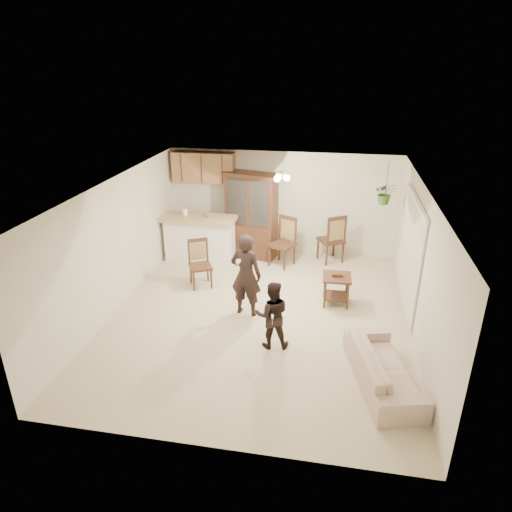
% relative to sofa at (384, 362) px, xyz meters
% --- Properties ---
extents(floor, '(6.50, 6.50, 0.00)m').
position_rel_sofa_xyz_m(floor, '(-2.14, 1.58, -0.37)').
color(floor, beige).
rests_on(floor, ground).
extents(ceiling, '(5.50, 6.50, 0.02)m').
position_rel_sofa_xyz_m(ceiling, '(-2.14, 1.58, 2.13)').
color(ceiling, white).
rests_on(ceiling, wall_back).
extents(wall_back, '(5.50, 0.02, 2.50)m').
position_rel_sofa_xyz_m(wall_back, '(-2.14, 4.83, 0.88)').
color(wall_back, silver).
rests_on(wall_back, ground).
extents(wall_front, '(5.50, 0.02, 2.50)m').
position_rel_sofa_xyz_m(wall_front, '(-2.14, -1.67, 0.88)').
color(wall_front, silver).
rests_on(wall_front, ground).
extents(wall_left, '(0.02, 6.50, 2.50)m').
position_rel_sofa_xyz_m(wall_left, '(-4.89, 1.58, 0.88)').
color(wall_left, silver).
rests_on(wall_left, ground).
extents(wall_right, '(0.02, 6.50, 2.50)m').
position_rel_sofa_xyz_m(wall_right, '(0.61, 1.58, 0.88)').
color(wall_right, silver).
rests_on(wall_right, ground).
extents(breakfast_bar, '(1.60, 0.55, 1.00)m').
position_rel_sofa_xyz_m(breakfast_bar, '(-3.99, 3.93, 0.13)').
color(breakfast_bar, white).
rests_on(breakfast_bar, floor).
extents(bar_top, '(1.75, 0.70, 0.08)m').
position_rel_sofa_xyz_m(bar_top, '(-3.99, 3.93, 0.68)').
color(bar_top, tan).
rests_on(bar_top, breakfast_bar).
extents(upper_cabinets, '(1.50, 0.34, 0.70)m').
position_rel_sofa_xyz_m(upper_cabinets, '(-4.04, 4.65, 1.73)').
color(upper_cabinets, brown).
rests_on(upper_cabinets, wall_back).
extents(vertical_blinds, '(0.06, 2.30, 2.10)m').
position_rel_sofa_xyz_m(vertical_blinds, '(0.57, 2.48, 0.73)').
color(vertical_blinds, beige).
rests_on(vertical_blinds, wall_right).
extents(ceiling_fixture, '(0.36, 0.36, 0.20)m').
position_rel_sofa_xyz_m(ceiling_fixture, '(-1.94, 2.78, 2.03)').
color(ceiling_fixture, '#FFEBBF').
rests_on(ceiling_fixture, ceiling).
extents(hanging_plant, '(0.43, 0.37, 0.48)m').
position_rel_sofa_xyz_m(hanging_plant, '(0.16, 3.98, 1.48)').
color(hanging_plant, '#265020').
rests_on(hanging_plant, ceiling).
extents(plant_cord, '(0.01, 0.01, 0.65)m').
position_rel_sofa_xyz_m(plant_cord, '(0.16, 3.98, 1.81)').
color(plant_cord, black).
rests_on(plant_cord, ceiling).
extents(sofa, '(1.16, 2.00, 0.73)m').
position_rel_sofa_xyz_m(sofa, '(0.00, 0.00, 0.00)').
color(sofa, beige).
rests_on(sofa, floor).
extents(adult, '(0.71, 0.52, 1.80)m').
position_rel_sofa_xyz_m(adult, '(-2.41, 1.63, 0.53)').
color(adult, black).
rests_on(adult, floor).
extents(child, '(0.73, 0.61, 1.35)m').
position_rel_sofa_xyz_m(child, '(-1.77, 0.66, 0.31)').
color(child, black).
rests_on(child, floor).
extents(china_hutch, '(1.39, 0.79, 2.06)m').
position_rel_sofa_xyz_m(china_hutch, '(-2.83, 4.40, 0.65)').
color(china_hutch, '#3B2015').
rests_on(china_hutch, floor).
extents(side_table, '(0.57, 0.57, 0.67)m').
position_rel_sofa_xyz_m(side_table, '(-0.74, 2.32, -0.05)').
color(side_table, '#3B2015').
rests_on(side_table, floor).
extents(chair_bar, '(0.60, 0.60, 1.01)m').
position_rel_sofa_xyz_m(chair_bar, '(-3.58, 2.59, -0.08)').
color(chair_bar, '#3B2015').
rests_on(chair_bar, floor).
extents(chair_hutch_left, '(0.68, 0.68, 1.15)m').
position_rel_sofa_xyz_m(chair_hutch_left, '(-2.02, 3.95, -0.04)').
color(chair_hutch_left, '#3B2015').
rests_on(chair_hutch_left, floor).
extents(chair_hutch_right, '(0.72, 0.72, 1.19)m').
position_rel_sofa_xyz_m(chair_hutch_right, '(-0.91, 4.42, -0.03)').
color(chair_hutch_right, '#3B2015').
rests_on(chair_hutch_right, floor).
extents(controller_adult, '(0.06, 0.14, 0.04)m').
position_rel_sofa_xyz_m(controller_adult, '(-2.46, 1.26, 0.87)').
color(controller_adult, white).
rests_on(controller_adult, adult).
extents(controller_child, '(0.05, 0.11, 0.03)m').
position_rel_sofa_xyz_m(controller_child, '(-1.73, 0.38, 0.37)').
color(controller_child, white).
rests_on(controller_child, child).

